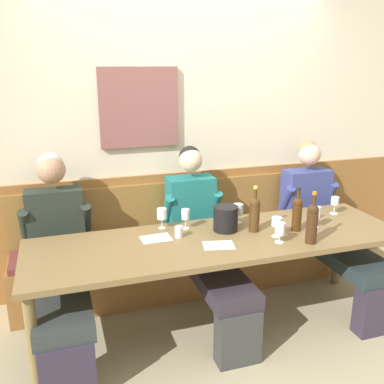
{
  "coord_description": "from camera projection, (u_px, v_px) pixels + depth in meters",
  "views": [
    {
      "loc": [
        -1.05,
        -2.45,
        1.92
      ],
      "look_at": [
        -0.11,
        0.46,
        1.0
      ],
      "focal_mm": 40.25,
      "sensor_mm": 36.0,
      "label": 1
    }
  ],
  "objects": [
    {
      "name": "water_tumbler_left",
      "position": [
        179.0,
        232.0,
        3.05
      ],
      "size": [
        0.06,
        0.06,
        0.08
      ],
      "primitive_type": "cylinder",
      "color": "silver",
      "rests_on": "dining_table"
    },
    {
      "name": "wine_glass_center_front",
      "position": [
        277.0,
        223.0,
        3.04
      ],
      "size": [
        0.08,
        0.08,
        0.14
      ],
      "color": "silver",
      "rests_on": "dining_table"
    },
    {
      "name": "room_wall_back",
      "position": [
        182.0,
        126.0,
        3.69
      ],
      "size": [
        6.8,
        0.12,
        2.8
      ],
      "color": "beige",
      "rests_on": "ground"
    },
    {
      "name": "wine_glass_near_bucket",
      "position": [
        280.0,
        230.0,
        2.94
      ],
      "size": [
        0.07,
        0.07,
        0.14
      ],
      "color": "silver",
      "rests_on": "dining_table"
    },
    {
      "name": "ice_bucket",
      "position": [
        226.0,
        218.0,
        3.16
      ],
      "size": [
        0.18,
        0.18,
        0.18
      ],
      "primitive_type": "cylinder",
      "color": "black",
      "rests_on": "dining_table"
    },
    {
      "name": "wine_glass_right_end",
      "position": [
        335.0,
        202.0,
        3.51
      ],
      "size": [
        0.07,
        0.07,
        0.14
      ],
      "color": "silver",
      "rests_on": "dining_table"
    },
    {
      "name": "person_center_right_seat",
      "position": [
        59.0,
        255.0,
        3.02
      ],
      "size": [
        0.52,
        1.21,
        1.29
      ],
      "color": "#2E273A",
      "rests_on": "ground"
    },
    {
      "name": "wood_wainscot_panel",
      "position": [
        184.0,
        226.0,
        3.9
      ],
      "size": [
        6.8,
        0.03,
        1.01
      ],
      "primitive_type": "cube",
      "color": "brown",
      "rests_on": "ground"
    },
    {
      "name": "wine_glass_center_rear",
      "position": [
        186.0,
        215.0,
        3.19
      ],
      "size": [
        0.06,
        0.06,
        0.15
      ],
      "color": "silver",
      "rests_on": "dining_table"
    },
    {
      "name": "wall_bench",
      "position": [
        191.0,
        258.0,
        3.77
      ],
      "size": [
        2.98,
        0.42,
        0.94
      ],
      "color": "brown",
      "rests_on": "ground"
    },
    {
      "name": "wine_glass_by_bottle",
      "position": [
        162.0,
        214.0,
        3.2
      ],
      "size": [
        0.07,
        0.07,
        0.15
      ],
      "color": "silver",
      "rests_on": "dining_table"
    },
    {
      "name": "wine_bottle_amber_mid",
      "position": [
        312.0,
        222.0,
        2.92
      ],
      "size": [
        0.08,
        0.08,
        0.37
      ],
      "color": "#3B2312",
      "rests_on": "dining_table"
    },
    {
      "name": "person_center_left_seat",
      "position": [
        326.0,
        223.0,
        3.67
      ],
      "size": [
        0.52,
        1.21,
        1.26
      ],
      "color": "#302938",
      "rests_on": "ground"
    },
    {
      "name": "person_left_seat",
      "position": [
        203.0,
        236.0,
        3.36
      ],
      "size": [
        0.49,
        1.22,
        1.28
      ],
      "color": "#353737",
      "rests_on": "ground"
    },
    {
      "name": "wine_glass_mid_left",
      "position": [
        238.0,
        210.0,
        3.31
      ],
      "size": [
        0.08,
        0.08,
        0.15
      ],
      "color": "silver",
      "rests_on": "dining_table"
    },
    {
      "name": "tasting_sheet_right_guest",
      "position": [
        219.0,
        245.0,
        2.92
      ],
      "size": [
        0.24,
        0.19,
        0.0
      ],
      "primitive_type": "cube",
      "rotation": [
        0.0,
        0.0,
        -0.22
      ],
      "color": "white",
      "rests_on": "dining_table"
    },
    {
      "name": "wine_bottle_green_tall",
      "position": [
        297.0,
        213.0,
        3.14
      ],
      "size": [
        0.07,
        0.07,
        0.33
      ],
      "color": "#44270E",
      "rests_on": "dining_table"
    },
    {
      "name": "tasting_sheet_left_guest",
      "position": [
        156.0,
        238.0,
        3.04
      ],
      "size": [
        0.22,
        0.16,
        0.0
      ],
      "primitive_type": "cube",
      "rotation": [
        0.0,
        0.0,
        0.04
      ],
      "color": "white",
      "rests_on": "dining_table"
    },
    {
      "name": "ground_plane",
      "position": [
        226.0,
        342.0,
        3.1
      ],
      "size": [
        6.8,
        6.8,
        0.02
      ],
      "primitive_type": "cube",
      "color": "tan",
      "rests_on": "ground"
    },
    {
      "name": "dining_table",
      "position": [
        219.0,
        247.0,
        3.07
      ],
      "size": [
        2.68,
        0.8,
        0.73
      ],
      "color": "brown",
      "rests_on": "ground"
    },
    {
      "name": "wine_glass_left_end",
      "position": [
        316.0,
        213.0,
        3.21
      ],
      "size": [
        0.07,
        0.07,
        0.16
      ],
      "color": "silver",
      "rests_on": "dining_table"
    },
    {
      "name": "wine_bottle_clear_water",
      "position": [
        255.0,
        213.0,
        3.13
      ],
      "size": [
        0.08,
        0.08,
        0.34
      ],
      "color": "#462E14",
      "rests_on": "dining_table"
    }
  ]
}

